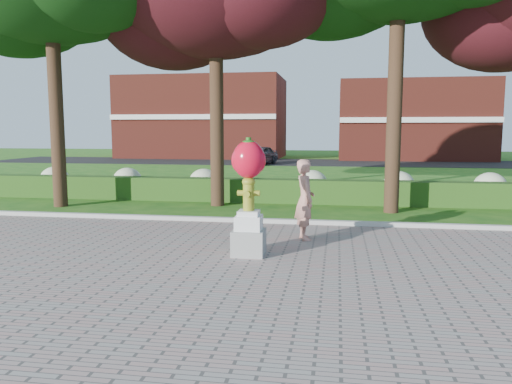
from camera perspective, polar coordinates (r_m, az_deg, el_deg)
ground at (r=10.31m, az=-1.44°, el=-6.81°), size 100.00×100.00×0.00m
walkway at (r=6.60m, az=-8.10°, el=-14.89°), size 40.00×14.00×0.04m
curb at (r=13.19m, az=0.98°, el=-3.38°), size 40.00×0.18×0.15m
lawn_hedge at (r=17.06m, az=2.92°, el=0.13°), size 24.00×0.70×0.80m
hydrangea_row at (r=17.98m, az=5.08°, el=0.96°), size 20.10×1.10×0.99m
street at (r=37.96m, az=6.43°, el=3.39°), size 50.00×8.00×0.02m
building_left at (r=45.42m, az=-5.96°, el=8.42°), size 14.00×8.00×7.00m
building_right at (r=44.27m, az=17.38°, el=7.78°), size 12.00×8.00×6.40m
hydrant_sculpture at (r=9.66m, az=-0.85°, el=-0.17°), size 0.67×0.63×2.30m
woman at (r=11.14m, az=5.61°, el=-0.87°), size 0.61×0.76×1.80m
parked_car at (r=35.30m, az=0.36°, el=4.25°), size 2.55×4.16×1.32m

